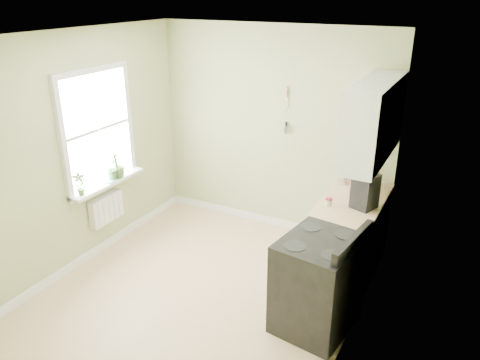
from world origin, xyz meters
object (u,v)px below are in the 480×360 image
at_px(kettle, 343,177).
at_px(coffee_maker, 365,192).
at_px(stand_mixer, 360,178).
at_px(stove, 318,283).

distance_m(kettle, coffee_maker, 0.65).
height_order(stand_mixer, coffee_maker, coffee_maker).
xyz_separation_m(stove, stand_mixer, (0.01, 1.36, 0.59)).
relative_size(stove, kettle, 6.29).
relative_size(stand_mixer, kettle, 2.19).
height_order(stove, coffee_maker, coffee_maker).
height_order(stove, stand_mixer, stand_mixer).
bearing_deg(stove, stand_mixer, 89.76).
distance_m(stove, coffee_maker, 1.14).
bearing_deg(kettle, stove, -81.21).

